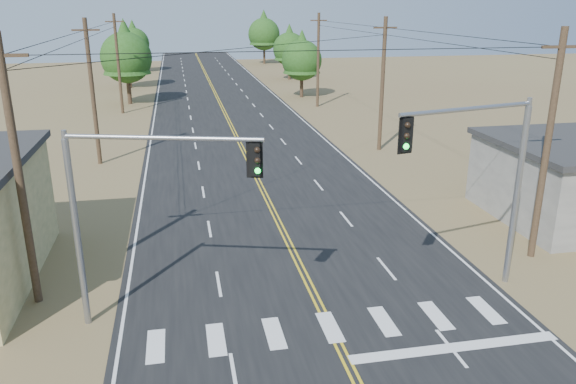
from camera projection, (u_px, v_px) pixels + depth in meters
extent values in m
cube|color=black|center=(249.00, 163.00, 40.23)|extent=(15.00, 200.00, 0.02)
cylinder|color=#4C3826|center=(19.00, 176.00, 19.97)|extent=(0.30, 0.30, 10.00)
cube|color=#4C3826|center=(0.00, 56.00, 18.64)|extent=(1.80, 0.12, 0.12)
cylinder|color=#4C3826|center=(93.00, 93.00, 38.58)|extent=(0.30, 0.30, 10.00)
cube|color=#4C3826|center=(86.00, 30.00, 37.25)|extent=(1.80, 0.12, 0.12)
cylinder|color=#4C3826|center=(118.00, 64.00, 57.19)|extent=(0.30, 0.30, 10.00)
cube|color=#4C3826|center=(114.00, 22.00, 55.85)|extent=(1.80, 0.12, 0.12)
cylinder|color=#4C3826|center=(547.00, 149.00, 23.82)|extent=(0.30, 0.30, 10.00)
cube|color=#4C3826|center=(562.00, 47.00, 22.49)|extent=(1.80, 0.12, 0.12)
cylinder|color=#4C3826|center=(382.00, 85.00, 42.43)|extent=(0.30, 0.30, 10.00)
cube|color=#4C3826|center=(385.00, 28.00, 41.10)|extent=(1.80, 0.12, 0.12)
cylinder|color=#4C3826|center=(318.00, 61.00, 61.04)|extent=(0.30, 0.30, 10.00)
cube|color=#4C3826|center=(319.00, 20.00, 59.70)|extent=(1.80, 0.12, 0.12)
cylinder|color=gray|center=(77.00, 236.00, 19.02)|extent=(0.23, 0.23, 6.73)
cylinder|color=gray|center=(65.00, 139.00, 17.95)|extent=(0.17, 0.17, 0.58)
cylinder|color=gray|center=(163.00, 138.00, 17.66)|extent=(6.23, 1.92, 0.15)
cube|color=black|center=(255.00, 159.00, 17.62)|extent=(0.40, 0.37, 1.06)
sphere|color=black|center=(257.00, 150.00, 17.37)|extent=(0.19, 0.19, 0.19)
sphere|color=black|center=(257.00, 160.00, 17.48)|extent=(0.19, 0.19, 0.19)
sphere|color=#0CE533|center=(258.00, 171.00, 17.59)|extent=(0.19, 0.19, 0.19)
cylinder|color=gray|center=(516.00, 198.00, 21.94)|extent=(0.25, 0.25, 7.24)
cylinder|color=gray|center=(529.00, 106.00, 20.79)|extent=(0.19, 0.19, 0.62)
cylinder|color=gray|center=(468.00, 109.00, 19.62)|extent=(5.67, 1.50, 0.17)
cube|color=black|center=(406.00, 135.00, 18.82)|extent=(0.42, 0.39, 1.14)
sphere|color=black|center=(407.00, 125.00, 18.53)|extent=(0.21, 0.21, 0.21)
sphere|color=black|center=(407.00, 136.00, 18.64)|extent=(0.21, 0.21, 0.21)
sphere|color=#0CE533|center=(406.00, 146.00, 18.76)|extent=(0.21, 0.21, 0.21)
cylinder|color=#3F2D1E|center=(129.00, 89.00, 63.72)|extent=(0.48, 0.48, 3.39)
cone|color=#224B15|center=(125.00, 46.00, 62.23)|extent=(5.27, 5.27, 6.03)
sphere|color=#224B15|center=(126.00, 58.00, 62.62)|extent=(5.65, 5.65, 5.65)
cylinder|color=#3F2D1E|center=(130.00, 76.00, 76.29)|extent=(0.44, 0.44, 3.14)
cone|color=#224B15|center=(127.00, 43.00, 74.91)|extent=(4.88, 4.88, 5.57)
sphere|color=#224B15|center=(127.00, 52.00, 75.27)|extent=(5.23, 5.23, 5.23)
cylinder|color=#3F2D1E|center=(135.00, 63.00, 93.95)|extent=(0.47, 0.47, 3.06)
cone|color=#224B15|center=(133.00, 37.00, 92.60)|extent=(4.76, 4.76, 5.44)
sphere|color=#224B15|center=(134.00, 43.00, 92.95)|extent=(5.10, 5.10, 5.10)
cylinder|color=#3F2D1E|center=(302.00, 85.00, 68.57)|extent=(0.42, 0.42, 2.89)
cone|color=#224B15|center=(302.00, 51.00, 67.29)|extent=(4.50, 4.50, 5.15)
sphere|color=#224B15|center=(302.00, 60.00, 67.62)|extent=(4.82, 4.82, 4.82)
cylinder|color=#3F2D1E|center=(289.00, 70.00, 84.65)|extent=(0.42, 0.42, 2.94)
cone|color=#224B15|center=(289.00, 42.00, 83.35)|extent=(4.57, 4.57, 5.22)
sphere|color=#224B15|center=(289.00, 49.00, 83.69)|extent=(4.90, 4.90, 4.90)
cylinder|color=#3F2D1E|center=(264.00, 54.00, 107.24)|extent=(0.44, 0.44, 3.59)
cone|color=#224B15|center=(264.00, 27.00, 105.65)|extent=(5.58, 5.58, 6.37)
sphere|color=#224B15|center=(264.00, 34.00, 106.06)|extent=(5.98, 5.98, 5.98)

